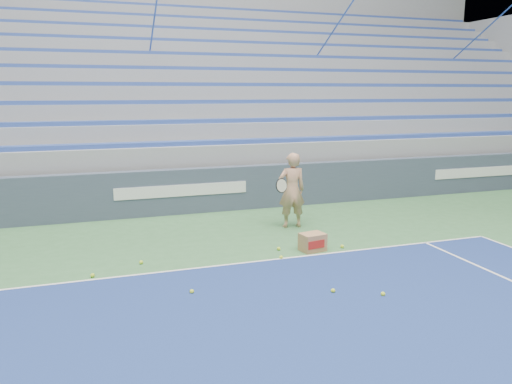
# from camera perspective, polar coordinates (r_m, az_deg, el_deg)

# --- Properties ---
(sponsor_barrier) EXTENTS (30.00, 0.32, 1.10)m
(sponsor_barrier) POSITION_cam_1_polar(r_m,az_deg,el_deg) (12.30, -8.52, 0.08)
(sponsor_barrier) COLOR #3A4659
(sponsor_barrier) RESTS_ON ground
(bleachers) EXTENTS (31.00, 9.15, 7.30)m
(bleachers) POSITION_cam_1_polar(r_m,az_deg,el_deg) (17.74, -11.99, 9.27)
(bleachers) COLOR gray
(bleachers) RESTS_ON ground
(tennis_player) EXTENTS (0.92, 0.84, 1.65)m
(tennis_player) POSITION_cam_1_polar(r_m,az_deg,el_deg) (10.89, 4.10, 0.20)
(tennis_player) COLOR tan
(tennis_player) RESTS_ON ground
(ball_box) EXTENTS (0.50, 0.41, 0.33)m
(ball_box) POSITION_cam_1_polar(r_m,az_deg,el_deg) (9.45, 6.48, -5.71)
(ball_box) COLOR #A2764E
(ball_box) RESTS_ON ground
(tennis_ball_0) EXTENTS (0.07, 0.07, 0.07)m
(tennis_ball_0) POSITION_cam_1_polar(r_m,az_deg,el_deg) (8.97, 2.89, -7.47)
(tennis_ball_0) COLOR #CDE62F
(tennis_ball_0) RESTS_ON ground
(tennis_ball_1) EXTENTS (0.07, 0.07, 0.07)m
(tennis_ball_1) POSITION_cam_1_polar(r_m,az_deg,el_deg) (8.54, -18.18, -9.04)
(tennis_ball_1) COLOR #CDE62F
(tennis_ball_1) RESTS_ON ground
(tennis_ball_2) EXTENTS (0.07, 0.07, 0.07)m
(tennis_ball_2) POSITION_cam_1_polar(r_m,az_deg,el_deg) (8.94, -12.99, -7.83)
(tennis_ball_2) COLOR #CDE62F
(tennis_ball_2) RESTS_ON ground
(tennis_ball_3) EXTENTS (0.07, 0.07, 0.07)m
(tennis_ball_3) POSITION_cam_1_polar(r_m,az_deg,el_deg) (7.65, 14.31, -11.23)
(tennis_ball_3) COLOR #CDE62F
(tennis_ball_3) RESTS_ON ground
(tennis_ball_4) EXTENTS (0.07, 0.07, 0.07)m
(tennis_ball_4) POSITION_cam_1_polar(r_m,az_deg,el_deg) (9.72, 9.82, -6.14)
(tennis_ball_4) COLOR #CDE62F
(tennis_ball_4) RESTS_ON ground
(tennis_ball_5) EXTENTS (0.07, 0.07, 0.07)m
(tennis_ball_5) POSITION_cam_1_polar(r_m,az_deg,el_deg) (9.45, 2.61, -6.49)
(tennis_ball_5) COLOR #CDE62F
(tennis_ball_5) RESTS_ON ground
(tennis_ball_6) EXTENTS (0.07, 0.07, 0.07)m
(tennis_ball_6) POSITION_cam_1_polar(r_m,az_deg,el_deg) (7.62, 8.80, -11.09)
(tennis_ball_6) COLOR #CDE62F
(tennis_ball_6) RESTS_ON ground
(tennis_ball_7) EXTENTS (0.07, 0.07, 0.07)m
(tennis_ball_7) POSITION_cam_1_polar(r_m,az_deg,el_deg) (7.57, -7.35, -11.21)
(tennis_ball_7) COLOR #CDE62F
(tennis_ball_7) RESTS_ON ground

